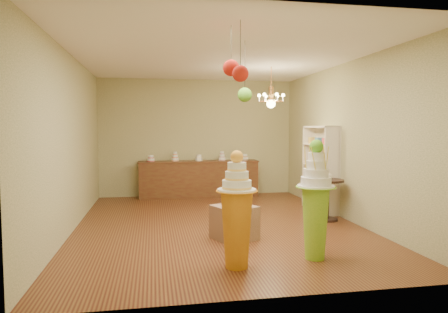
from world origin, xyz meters
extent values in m
plane|color=#592F18|center=(0.00, 0.00, 0.00)|extent=(6.50, 6.50, 0.00)
plane|color=white|center=(0.00, 0.00, 3.00)|extent=(6.50, 6.50, 0.00)
cube|color=tan|center=(0.00, 3.25, 1.50)|extent=(5.00, 0.04, 3.00)
cube|color=tan|center=(0.00, -3.25, 1.50)|extent=(5.00, 0.04, 3.00)
cube|color=tan|center=(-2.50, 0.00, 1.50)|extent=(0.04, 6.50, 3.00)
cube|color=tan|center=(2.50, 0.00, 1.50)|extent=(0.04, 6.50, 3.00)
cone|color=#84C12A|center=(0.98, -2.15, 0.48)|extent=(0.39, 0.39, 0.97)
cylinder|color=white|center=(0.98, -2.15, 0.98)|extent=(0.53, 0.53, 0.03)
cylinder|color=white|center=(0.98, -2.15, 1.05)|extent=(0.43, 0.43, 0.11)
cylinder|color=white|center=(0.98, -2.15, 1.16)|extent=(0.35, 0.35, 0.11)
cylinder|color=white|center=(0.98, -2.15, 1.27)|extent=(0.29, 0.29, 0.11)
cylinder|color=white|center=(0.98, -2.15, 1.38)|extent=(0.24, 0.24, 0.11)
sphere|color=#5BAE25|center=(0.98, -2.15, 1.51)|extent=(0.18, 0.18, 0.18)
cone|color=#C67717|center=(-0.12, -2.29, 0.48)|extent=(0.41, 0.41, 0.97)
cylinder|color=white|center=(-0.12, -2.29, 0.98)|extent=(0.49, 0.49, 0.03)
cylinder|color=white|center=(-0.12, -2.29, 1.05)|extent=(0.37, 0.37, 0.11)
cylinder|color=white|center=(-0.12, -2.29, 1.16)|extent=(0.29, 0.29, 0.11)
cylinder|color=white|center=(-0.12, -2.29, 1.27)|extent=(0.24, 0.24, 0.11)
sphere|color=gold|center=(-0.12, -2.29, 1.40)|extent=(0.16, 0.16, 0.16)
cube|color=#916C4F|center=(0.11, -1.02, 0.27)|extent=(0.77, 0.77, 0.53)
cube|color=#57321B|center=(0.00, 2.97, 0.45)|extent=(3.00, 0.50, 0.90)
cube|color=#57321B|center=(0.00, 2.97, 0.91)|extent=(3.04, 0.54, 0.03)
cylinder|color=white|center=(-1.20, 2.97, 1.00)|extent=(0.18, 0.18, 0.16)
cylinder|color=white|center=(-0.60, 2.97, 1.04)|extent=(0.18, 0.18, 0.24)
cylinder|color=white|center=(0.00, 2.97, 1.00)|extent=(0.18, 0.18, 0.16)
cylinder|color=white|center=(0.60, 2.97, 1.04)|extent=(0.18, 0.18, 0.24)
cylinder|color=white|center=(1.20, 2.97, 1.00)|extent=(0.18, 0.18, 0.16)
cube|color=#EEE3CD|center=(2.48, 0.80, 0.90)|extent=(0.04, 1.20, 1.80)
cube|color=#EEE3CD|center=(2.32, 0.80, 0.50)|extent=(0.30, 1.14, 0.03)
cube|color=#EEE3CD|center=(2.32, 0.80, 0.95)|extent=(0.30, 1.14, 0.03)
cube|color=#EEE3CD|center=(2.32, 0.80, 1.40)|extent=(0.30, 1.14, 0.03)
cylinder|color=black|center=(2.10, -0.08, 0.02)|extent=(0.49, 0.49, 0.04)
cylinder|color=black|center=(2.10, -0.08, 0.38)|extent=(0.10, 0.10, 0.76)
cylinder|color=black|center=(2.10, -0.08, 0.76)|extent=(0.74, 0.74, 0.04)
imported|color=#EEE3CD|center=(2.10, -0.08, 0.87)|extent=(0.19, 0.19, 0.17)
cylinder|color=#3A362A|center=(-0.19, -2.27, 2.74)|extent=(0.01, 0.01, 0.52)
sphere|color=#B31D12|center=(-0.19, -2.27, 2.48)|extent=(0.20, 0.20, 0.20)
cylinder|color=#3A362A|center=(0.17, -1.46, 2.62)|extent=(0.01, 0.01, 0.77)
sphere|color=#5BAE25|center=(0.17, -1.46, 2.23)|extent=(0.21, 0.21, 0.21)
cylinder|color=#3A362A|center=(-0.13, -2.52, 2.69)|extent=(0.01, 0.01, 0.62)
sphere|color=#B31D12|center=(-0.13, -2.52, 2.38)|extent=(0.19, 0.19, 0.19)
cylinder|color=#C68546|center=(1.25, 0.80, 2.75)|extent=(0.02, 0.02, 0.50)
cylinder|color=#C68546|center=(1.25, 0.80, 2.45)|extent=(0.10, 0.10, 0.30)
sphere|color=#FFEB8C|center=(1.25, 0.80, 2.25)|extent=(0.18, 0.18, 0.18)
camera|label=1|loc=(-1.14, -7.11, 1.75)|focal=32.00mm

